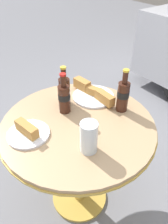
{
  "coord_description": "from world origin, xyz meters",
  "views": [
    {
      "loc": [
        0.71,
        -0.48,
        1.41
      ],
      "look_at": [
        0.0,
        0.04,
        0.73
      ],
      "focal_mm": 35.0,
      "sensor_mm": 36.0,
      "label": 1
    }
  ],
  "objects": [
    {
      "name": "bistro_table",
      "position": [
        0.0,
        0.0,
        0.54
      ],
      "size": [
        0.81,
        0.81,
        0.68
      ],
      "color": "gold",
      "rests_on": "ground_plane"
    },
    {
      "name": "cola_bottle_left",
      "position": [
        0.05,
        0.26,
        0.78
      ],
      "size": [
        0.06,
        0.06,
        0.24
      ],
      "color": "#3D1E14",
      "rests_on": "bistro_table"
    },
    {
      "name": "lunch_plate_far",
      "position": [
        -0.14,
        0.21,
        0.71
      ],
      "size": [
        0.32,
        0.25,
        0.07
      ],
      "color": "white",
      "rests_on": "bistro_table"
    },
    {
      "name": "drinking_glass",
      "position": [
        0.18,
        -0.07,
        0.75
      ],
      "size": [
        0.08,
        0.08,
        0.15
      ],
      "color": "black",
      "rests_on": "bistro_table"
    },
    {
      "name": "ground_plane",
      "position": [
        0.0,
        0.0,
        0.0
      ],
      "size": [
        30.0,
        30.0,
        0.0
      ],
      "primitive_type": "plane",
      "color": "slate"
    },
    {
      "name": "cola_bottle_right",
      "position": [
        -0.12,
        -0.0,
        0.77
      ],
      "size": [
        0.06,
        0.06,
        0.23
      ],
      "color": "#3D1E14",
      "rests_on": "bistro_table"
    },
    {
      "name": "cola_bottle_center",
      "position": [
        -0.19,
        0.04,
        0.77
      ],
      "size": [
        0.06,
        0.06,
        0.23
      ],
      "color": "#3D1E14",
      "rests_on": "bistro_table"
    },
    {
      "name": "lunch_plate_near",
      "position": [
        -0.06,
        -0.24,
        0.7
      ],
      "size": [
        0.2,
        0.2,
        0.07
      ],
      "color": "white",
      "rests_on": "bistro_table"
    }
  ]
}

